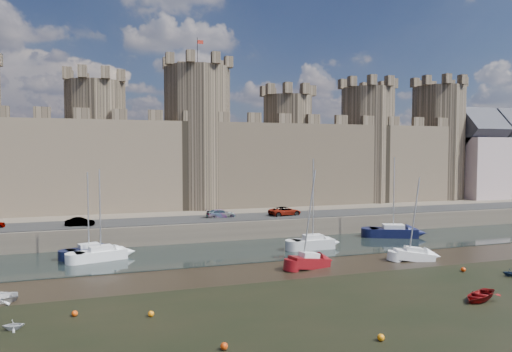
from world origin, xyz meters
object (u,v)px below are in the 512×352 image
object	(u,v)px
car_1	(80,222)
sailboat_5	(414,254)
sailboat_0	(101,254)
sailboat_1	(89,251)
sailboat_3	(393,231)
car_2	(221,214)
sailboat_4	(309,261)
car_3	(285,211)
sailboat_2	(313,242)

from	to	relation	value
car_1	sailboat_5	xyz separation A→B (m)	(34.75, -18.72, -2.39)
sailboat_0	sailboat_1	size ratio (longest dim) A/B	1.04
sailboat_3	sailboat_5	bearing A→B (deg)	-92.98
car_1	sailboat_0	bearing A→B (deg)	-153.65
car_2	sailboat_3	distance (m)	23.89
sailboat_4	sailboat_5	distance (m)	12.11
car_1	sailboat_4	xyz separation A→B (m)	(22.65, -18.20, -2.32)
car_1	sailboat_0	xyz separation A→B (m)	(2.55, -8.60, -2.28)
sailboat_4	sailboat_0	bearing A→B (deg)	142.24
car_3	sailboat_2	distance (m)	11.67
car_2	car_1	bearing A→B (deg)	94.37
car_3	sailboat_5	size ratio (longest dim) A/B	0.53
sailboat_5	sailboat_2	bearing A→B (deg)	148.42
sailboat_2	car_2	bearing A→B (deg)	124.77
sailboat_0	sailboat_5	xyz separation A→B (m)	(32.20, -10.12, -0.10)
car_2	sailboat_5	world-z (taller)	sailboat_5
sailboat_2	sailboat_4	xyz separation A→B (m)	(-4.04, -7.84, -0.12)
sailboat_0	car_2	bearing A→B (deg)	18.36
sailboat_1	sailboat_4	bearing A→B (deg)	-48.07
car_1	sailboat_4	size ratio (longest dim) A/B	0.34
car_2	sailboat_0	distance (m)	19.09
sailboat_0	sailboat_3	distance (m)	37.93
sailboat_0	sailboat_5	bearing A→B (deg)	-32.92
sailboat_0	sailboat_1	xyz separation A→B (m)	(-1.28, 2.04, -0.01)
car_2	sailboat_1	size ratio (longest dim) A/B	0.44
sailboat_0	car_1	bearing A→B (deg)	91.05
sailboat_2	sailboat_4	bearing A→B (deg)	-116.74
sailboat_3	sailboat_4	size ratio (longest dim) A/B	1.10
sailboat_1	sailboat_3	bearing A→B (deg)	-19.71
sailboat_0	sailboat_2	distance (m)	24.19
sailboat_2	sailboat_3	distance (m)	14.23
sailboat_3	sailboat_4	xyz separation A→B (m)	(-17.79, -11.49, -0.10)
sailboat_1	car_3	bearing A→B (deg)	-3.36
sailboat_4	sailboat_3	bearing A→B (deg)	20.63
sailboat_5	sailboat_3	bearing A→B (deg)	79.10
car_3	sailboat_1	bearing A→B (deg)	96.90
car_1	sailboat_5	size ratio (longest dim) A/B	0.38
sailboat_3	sailboat_5	xyz separation A→B (m)	(-5.69, -12.01, -0.16)
car_2	sailboat_2	world-z (taller)	sailboat_2
car_2	sailboat_1	xyz separation A→B (m)	(-17.02, -8.51, -2.34)
car_3	car_2	bearing A→B (deg)	75.19
car_2	sailboat_3	world-z (taller)	sailboat_3
sailboat_5	sailboat_4	bearing A→B (deg)	-168.00
car_3	sailboat_5	bearing A→B (deg)	-169.26
car_1	sailboat_1	world-z (taller)	sailboat_1
sailboat_4	sailboat_1	bearing A→B (deg)	139.19
car_3	sailboat_2	xyz separation A→B (m)	(-0.88, -11.40, -2.31)
car_1	car_2	size ratio (longest dim) A/B	0.82
sailboat_2	sailboat_5	xyz separation A→B (m)	(8.07, -8.36, -0.18)
sailboat_0	sailboat_1	distance (m)	2.41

